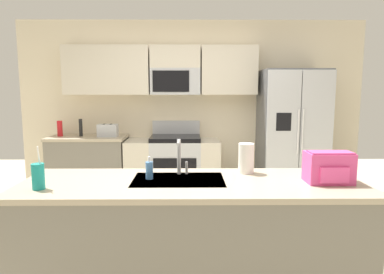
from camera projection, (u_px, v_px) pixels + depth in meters
The scene contains 14 objects.
ground_plane at pixel (193, 252), 3.32m from camera, with size 9.00×9.00×0.00m, color beige.
kitchen_wall_unit at pixel (182, 96), 5.18m from camera, with size 5.20×0.43×2.60m.
back_counter at pixel (89, 166), 5.02m from camera, with size 1.10×0.63×0.90m.
range_oven at pixel (173, 167), 5.04m from camera, with size 1.36×0.61×1.10m.
refrigerator at pixel (292, 135), 4.92m from camera, with size 0.90×0.76×1.85m.
island_counter at pixel (192, 239), 2.56m from camera, with size 2.50×0.83×0.90m.
toaster at pixel (108, 130), 4.90m from camera, with size 0.28×0.16×0.18m.
pepper_mill at pixel (81, 128), 4.94m from camera, with size 0.05×0.05×0.25m, color black.
bottle_red at pixel (60, 129), 4.94m from camera, with size 0.08×0.08×0.22m, color red.
sink_faucet at pixel (180, 154), 2.67m from camera, with size 0.09×0.21×0.28m.
drink_cup_teal at pixel (38, 176), 2.29m from camera, with size 0.08×0.08×0.30m.
soap_dispenser at pixel (149, 170), 2.56m from camera, with size 0.06×0.06×0.17m.
paper_towel_roll at pixel (246, 158), 2.74m from camera, with size 0.12×0.12×0.24m, color white.
backpack at pixel (329, 167), 2.45m from camera, with size 0.32×0.22×0.23m.
Camera 1 is at (-0.04, -3.13, 1.56)m, focal length 31.90 mm.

